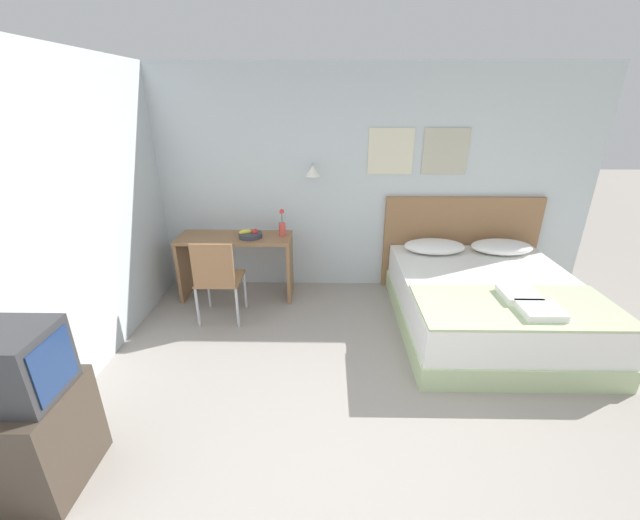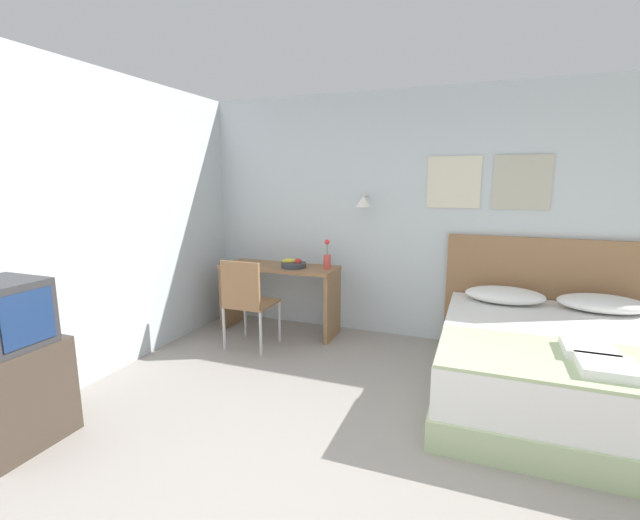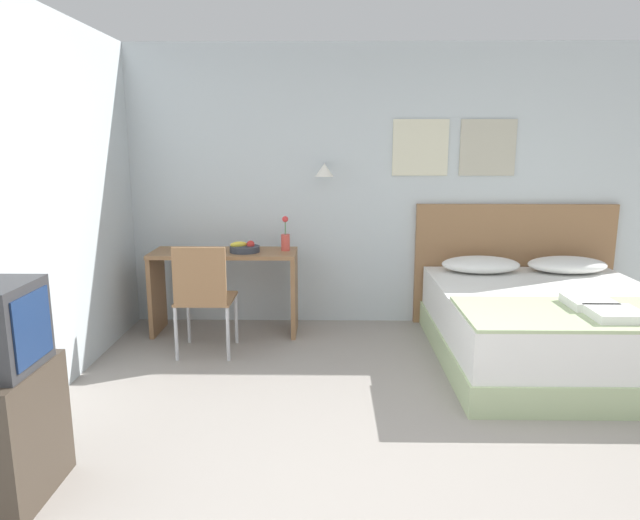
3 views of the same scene
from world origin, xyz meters
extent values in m
cube|color=silver|center=(0.00, 2.94, 1.32)|extent=(5.62, 0.06, 2.65)
cube|color=beige|center=(0.35, 2.90, 1.70)|extent=(0.52, 0.02, 0.52)
cube|color=#B7B29E|center=(0.98, 2.90, 1.70)|extent=(0.52, 0.02, 0.52)
cylinder|color=#B2B2B7|center=(-0.55, 2.83, 1.55)|extent=(0.02, 0.16, 0.02)
cone|color=white|center=(-0.55, 2.74, 1.50)|extent=(0.17, 0.17, 0.12)
cube|color=#B2C693|center=(1.29, 1.84, 0.11)|extent=(1.79, 2.02, 0.22)
cube|color=white|center=(1.29, 1.84, 0.40)|extent=(1.75, 1.98, 0.35)
cube|color=#8E6642|center=(1.29, 2.88, 0.59)|extent=(1.91, 0.06, 1.17)
ellipsoid|color=white|center=(0.89, 2.58, 0.65)|extent=(0.71, 0.43, 0.15)
ellipsoid|color=white|center=(1.68, 2.58, 0.65)|extent=(0.71, 0.43, 0.15)
cube|color=#B2C693|center=(1.29, 1.25, 0.58)|extent=(1.74, 0.81, 0.02)
cube|color=white|center=(1.35, 1.39, 0.63)|extent=(0.31, 0.32, 0.06)
cube|color=white|center=(1.40, 1.11, 0.63)|extent=(0.33, 0.31, 0.06)
cube|color=#8E6642|center=(-1.47, 2.54, 0.75)|extent=(1.32, 0.50, 0.03)
cube|color=#8E6642|center=(-2.11, 2.54, 0.37)|extent=(0.04, 0.46, 0.74)
cube|color=#8E6642|center=(-0.83, 2.54, 0.37)|extent=(0.04, 0.46, 0.74)
cube|color=#8E6642|center=(-1.53, 2.03, 0.46)|extent=(0.46, 0.46, 0.02)
cube|color=#8E6642|center=(-1.53, 1.82, 0.71)|extent=(0.42, 0.03, 0.47)
cylinder|color=#B7B7BC|center=(-1.75, 2.24, 0.23)|extent=(0.03, 0.03, 0.45)
cylinder|color=#B7B7BC|center=(-1.32, 2.24, 0.23)|extent=(0.03, 0.03, 0.45)
cylinder|color=#B7B7BC|center=(-1.75, 1.82, 0.23)|extent=(0.03, 0.03, 0.45)
cylinder|color=#B7B7BC|center=(-1.32, 1.82, 0.23)|extent=(0.03, 0.03, 0.45)
cylinder|color=#333842|center=(-1.27, 2.51, 0.80)|extent=(0.27, 0.27, 0.05)
sphere|color=red|center=(-1.22, 2.51, 0.84)|extent=(0.07, 0.07, 0.07)
ellipsoid|color=yellow|center=(-1.32, 2.50, 0.84)|extent=(0.17, 0.11, 0.06)
cylinder|color=#D14C42|center=(-0.91, 2.59, 0.85)|extent=(0.08, 0.08, 0.15)
cylinder|color=#3D7538|center=(-0.91, 2.59, 0.99)|extent=(0.01, 0.01, 0.14)
sphere|color=#DB3838|center=(-0.91, 2.59, 1.06)|extent=(0.06, 0.06, 0.06)
cube|color=#3D3328|center=(-2.15, -0.01, 0.34)|extent=(0.49, 0.57, 0.68)
cube|color=#2D2D30|center=(-2.15, -0.01, 0.89)|extent=(0.47, 0.41, 0.43)
cube|color=navy|center=(-1.91, -0.01, 0.89)|extent=(0.01, 0.33, 0.33)
camera|label=1|loc=(-0.39, -1.78, 2.27)|focal=22.00mm
camera|label=2|loc=(0.64, -1.71, 1.72)|focal=24.00mm
camera|label=3|loc=(-0.51, -2.56, 1.75)|focal=32.00mm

